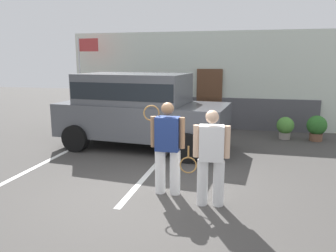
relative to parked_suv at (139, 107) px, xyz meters
name	(u,v)px	position (x,y,z in m)	size (l,w,h in m)	color
ground_plane	(150,195)	(1.24, -3.16, -1.15)	(40.00, 40.00, 0.00)	#423F3D
parking_stripe_0	(51,159)	(-1.76, -1.66, -1.14)	(0.12, 4.40, 0.01)	silver
parking_stripe_1	(153,167)	(0.88, -1.66, -1.14)	(0.12, 4.40, 0.01)	silver
house_frontage	(201,83)	(1.25, 3.31, 0.45)	(9.63, 0.40, 3.39)	silver
parked_suv	(139,107)	(0.00, 0.00, 0.00)	(4.75, 2.48, 2.05)	#4C4F54
tennis_player_man	(167,147)	(1.54, -3.01, -0.26)	(0.77, 0.27, 1.69)	white
tennis_player_woman	(211,157)	(2.35, -3.33, -0.30)	(0.87, 0.29, 1.63)	white
potted_plant_by_porch	(285,127)	(4.09, 1.97, -0.76)	(0.52, 0.52, 0.69)	gray
potted_plant_secondary	(317,127)	(4.99, 1.95, -0.72)	(0.59, 0.59, 0.77)	brown
flag_pole	(84,66)	(-2.89, 2.48, 1.06)	(0.80, 0.08, 3.21)	silver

